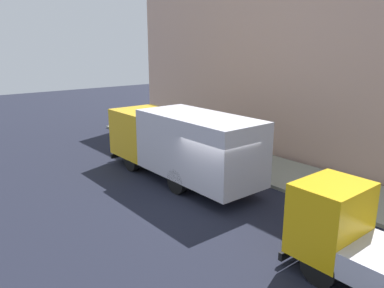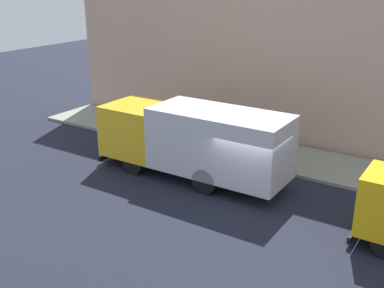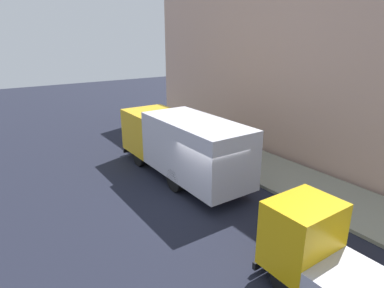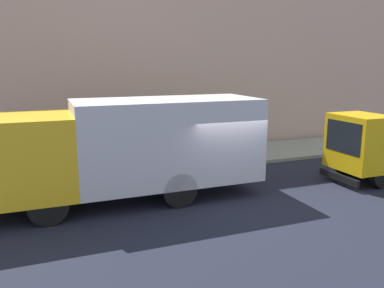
{
  "view_description": "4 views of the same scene",
  "coord_description": "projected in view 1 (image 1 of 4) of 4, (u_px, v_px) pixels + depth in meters",
  "views": [
    {
      "loc": [
        -9.05,
        -9.8,
        5.93
      ],
      "look_at": [
        1.77,
        3.5,
        1.36
      ],
      "focal_mm": 34.91,
      "sensor_mm": 36.0,
      "label": 1
    },
    {
      "loc": [
        -14.99,
        -7.07,
        8.28
      ],
      "look_at": [
        1.08,
        3.31,
        1.32
      ],
      "focal_mm": 43.68,
      "sensor_mm": 36.0,
      "label": 2
    },
    {
      "loc": [
        -7.38,
        -9.78,
        6.72
      ],
      "look_at": [
        1.26,
        2.88,
        1.6
      ],
      "focal_mm": 30.44,
      "sensor_mm": 36.0,
      "label": 3
    },
    {
      "loc": [
        -10.81,
        5.35,
        4.19
      ],
      "look_at": [
        0.9,
        0.78,
        1.59
      ],
      "focal_mm": 36.09,
      "sensor_mm": 36.0,
      "label": 4
    }
  ],
  "objects": [
    {
      "name": "large_utility_truck",
      "position": [
        180.0,
        142.0,
        16.58
      ],
      "size": [
        2.57,
        8.57,
        3.13
      ],
      "rotation": [
        0.0,
        0.0,
        0.0
      ],
      "color": "yellow",
      "rests_on": "ground"
    },
    {
      "name": "pedestrian_third",
      "position": [
        248.0,
        141.0,
        19.26
      ],
      "size": [
        0.42,
        0.42,
        1.8
      ],
      "rotation": [
        0.0,
        0.0,
        5.07
      ],
      "color": "#404155",
      "rests_on": "sidewalk"
    },
    {
      "name": "pedestrian_standing",
      "position": [
        228.0,
        137.0,
        20.24
      ],
      "size": [
        0.53,
        0.53,
        1.73
      ],
      "rotation": [
        0.0,
        0.0,
        3.96
      ],
      "color": "brown",
      "rests_on": "sidewalk"
    },
    {
      "name": "pedestrian_walking",
      "position": [
        197.0,
        134.0,
        21.15
      ],
      "size": [
        0.43,
        0.43,
        1.69
      ],
      "rotation": [
        0.0,
        0.0,
        1.83
      ],
      "color": "#4E314F",
      "rests_on": "sidewalk"
    },
    {
      "name": "street_sign_post",
      "position": [
        228.0,
        138.0,
        18.04
      ],
      "size": [
        0.44,
        0.08,
        2.39
      ],
      "color": "#4C5156",
      "rests_on": "sidewalk"
    },
    {
      "name": "small_flatbed_truck",
      "position": [
        366.0,
        245.0,
        9.23
      ],
      "size": [
        1.96,
        4.94,
        2.46
      ],
      "rotation": [
        0.0,
        0.0,
        0.0
      ],
      "color": "#E8B010",
      "rests_on": "ground"
    },
    {
      "name": "sidewalk",
      "position": [
        290.0,
        175.0,
        17.29
      ],
      "size": [
        3.56,
        30.0,
        0.14
      ],
      "primitive_type": "cube",
      "color": "gray",
      "rests_on": "ground"
    },
    {
      "name": "building_facade",
      "position": [
        327.0,
        65.0,
        17.4
      ],
      "size": [
        0.5,
        30.0,
        10.06
      ],
      "primitive_type": "cube",
      "color": "#CDA48E",
      "rests_on": "ground"
    },
    {
      "name": "ground",
      "position": [
        214.0,
        204.0,
        14.4
      ],
      "size": [
        80.0,
        80.0,
        0.0
      ],
      "primitive_type": "plane",
      "color": "#1D1F2D"
    }
  ]
}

